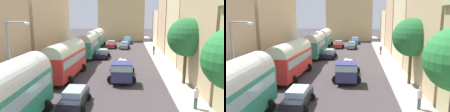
% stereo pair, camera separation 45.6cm
% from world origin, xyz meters
% --- Properties ---
extents(ground_plane, '(154.00, 154.00, 0.00)m').
position_xyz_m(ground_plane, '(0.00, 27.00, 0.00)').
color(ground_plane, '#3D3638').
extents(sidewalk_left, '(2.50, 70.00, 0.14)m').
position_xyz_m(sidewalk_left, '(-7.25, 27.00, 0.07)').
color(sidewalk_left, '#A6AB99').
rests_on(sidewalk_left, ground).
extents(sidewalk_right, '(2.50, 70.00, 0.14)m').
position_xyz_m(sidewalk_right, '(7.25, 27.00, 0.07)').
color(sidewalk_right, '#A09C96').
rests_on(sidewalk_right, ground).
extents(building_left_2, '(4.73, 14.62, 13.36)m').
position_xyz_m(building_left_2, '(-10.86, 22.31, 6.68)').
color(building_left_2, '#DBB68C').
rests_on(building_left_2, ground).
extents(building_right_1, '(5.50, 11.42, 14.13)m').
position_xyz_m(building_right_1, '(11.00, 13.35, 7.09)').
color(building_right_1, tan).
rests_on(building_right_1, ground).
extents(building_right_2, '(4.92, 9.17, 13.97)m').
position_xyz_m(building_right_2, '(10.96, 24.04, 6.99)').
color(building_right_2, beige).
rests_on(building_right_2, ground).
extents(building_right_3, '(4.46, 9.33, 13.69)m').
position_xyz_m(building_right_3, '(10.73, 34.13, 6.85)').
color(building_right_3, tan).
rests_on(building_right_3, ground).
extents(building_right_4, '(4.14, 10.02, 8.10)m').
position_xyz_m(building_right_4, '(10.57, 44.66, 4.05)').
color(building_right_4, beige).
rests_on(building_right_4, ground).
extents(distant_church, '(12.70, 6.50, 21.18)m').
position_xyz_m(distant_church, '(-0.00, 53.06, 7.29)').
color(distant_church, tan).
rests_on(distant_church, ground).
extents(parked_bus_0, '(3.52, 9.10, 4.29)m').
position_xyz_m(parked_bus_0, '(-4.76, 2.78, 2.37)').
color(parked_bus_0, '#2E8D6F').
rests_on(parked_bus_0, ground).
extents(parked_bus_1, '(3.53, 8.75, 4.11)m').
position_xyz_m(parked_bus_1, '(-4.78, 14.50, 2.28)').
color(parked_bus_1, red).
rests_on(parked_bus_1, ground).
extents(parked_bus_2, '(3.30, 8.23, 4.13)m').
position_xyz_m(parked_bus_2, '(-4.54, 26.29, 2.29)').
color(parked_bus_2, '#349073').
rests_on(parked_bus_2, ground).
extents(parked_bus_3, '(3.35, 8.68, 3.97)m').
position_xyz_m(parked_bus_3, '(-4.79, 37.86, 2.17)').
color(parked_bus_3, '#3C8F72').
rests_on(parked_bus_3, ground).
extents(cargo_truck_0, '(3.10, 6.78, 2.27)m').
position_xyz_m(cargo_truck_0, '(1.54, 13.87, 1.21)').
color(cargo_truck_0, navy).
rests_on(cargo_truck_0, ground).
extents(car_0, '(2.22, 4.24, 1.49)m').
position_xyz_m(car_0, '(1.32, 36.39, 0.76)').
color(car_0, slate).
rests_on(car_0, ground).
extents(car_1, '(2.37, 4.06, 1.63)m').
position_xyz_m(car_1, '(1.83, 44.62, 0.81)').
color(car_1, '#3486CE').
rests_on(car_1, ground).
extents(car_2, '(2.17, 3.91, 1.46)m').
position_xyz_m(car_2, '(-1.84, 6.93, 0.74)').
color(car_2, black).
rests_on(car_2, ground).
extents(car_3, '(2.47, 3.99, 1.50)m').
position_xyz_m(car_3, '(-2.07, 25.82, 0.75)').
color(car_3, '#261E2F').
rests_on(car_3, ground).
extents(car_4, '(2.34, 3.96, 1.61)m').
position_xyz_m(car_4, '(-1.54, 36.97, 0.80)').
color(car_4, '#B22A2C').
rests_on(car_4, ground).
extents(pedestrian_0, '(0.51, 0.51, 1.77)m').
position_xyz_m(pedestrian_0, '(6.64, 28.91, 1.01)').
color(pedestrian_0, '#4B4E47').
rests_on(pedestrian_0, ground).
extents(pedestrian_1, '(0.51, 0.51, 1.84)m').
position_xyz_m(pedestrian_1, '(7.25, 6.94, 1.05)').
color(pedestrian_1, '#46534B').
rests_on(pedestrian_1, ground).
extents(streetlamp_near, '(1.83, 0.28, 6.60)m').
position_xyz_m(streetlamp_near, '(-6.25, 6.38, 3.95)').
color(streetlamp_near, gray).
rests_on(streetlamp_near, ground).
extents(roadside_tree_1, '(3.77, 3.77, 6.73)m').
position_xyz_m(roadside_tree_1, '(7.90, 13.01, 4.83)').
color(roadside_tree_1, brown).
rests_on(roadside_tree_1, ground).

